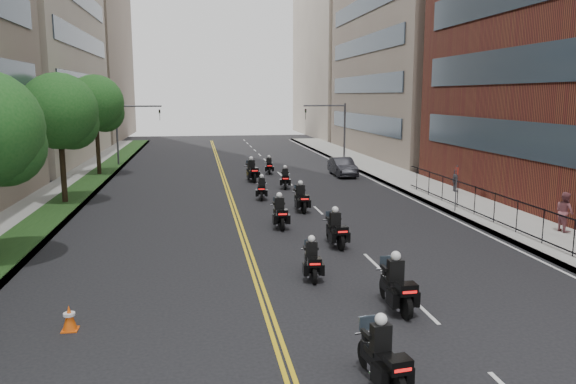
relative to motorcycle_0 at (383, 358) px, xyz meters
name	(u,v)px	position (x,y,z in m)	size (l,w,h in m)	color
sidewalk_right	(430,190)	(11.48, 24.08, -0.58)	(4.00, 90.00, 0.15)	gray
sidewalk_left	(55,201)	(-12.52, 24.08, -0.58)	(4.00, 90.00, 0.15)	gray
grass_strip	(69,199)	(-11.72, 24.08, -0.48)	(2.00, 90.00, 0.04)	#183613
building_right_tan	(433,12)	(20.96, 47.08, 14.35)	(15.11, 28.00, 30.00)	#826D5F
building_right_far	(355,52)	(20.98, 77.08, 12.35)	(15.00, 28.00, 26.00)	#A89887
building_left_far	(66,49)	(-22.52, 77.08, 12.35)	(16.00, 28.00, 26.00)	#826D5F
iron_fence	(530,221)	(10.48, 11.08, 0.25)	(0.05, 28.00, 1.50)	black
street_trees	(36,121)	(-11.57, 17.68, 4.48)	(4.40, 38.40, 7.98)	#2F2315
traffic_signal_right	(335,124)	(9.02, 41.08, 3.05)	(4.09, 0.20, 5.60)	#3F3F44
traffic_signal_left	(128,125)	(-10.06, 41.08, 3.05)	(4.09, 0.20, 5.60)	#3F3F44
motorcycle_0	(383,358)	(0.00, 0.00, 0.00)	(0.68, 2.23, 1.65)	black
motorcycle_1	(397,287)	(1.88, 4.28, 0.05)	(0.56, 2.41, 1.78)	black
motorcycle_2	(312,261)	(-0.04, 7.58, -0.05)	(0.54, 2.07, 1.52)	black
motorcycle_3	(336,231)	(1.82, 11.59, 0.02)	(0.57, 2.31, 1.71)	black
motorcycle_4	(280,214)	(-0.05, 15.37, 0.03)	(0.53, 2.33, 1.72)	black
motorcycle_5	(301,199)	(1.68, 19.03, 0.02)	(0.55, 2.33, 1.72)	black
motorcycle_6	(262,189)	(-0.06, 23.01, -0.04)	(0.63, 2.09, 1.55)	black
motorcycle_7	(285,179)	(2.02, 26.92, -0.03)	(0.64, 2.15, 1.59)	black
motorcycle_8	(252,172)	(0.03, 30.37, 0.08)	(0.76, 2.52, 1.86)	black
motorcycle_9	(269,166)	(1.83, 34.24, -0.05)	(0.54, 2.07, 1.53)	black
parked_sedan	(343,167)	(7.48, 32.11, 0.07)	(1.53, 4.38, 1.44)	black
pedestrian_b	(565,212)	(12.75, 11.89, 0.42)	(0.90, 0.70, 1.85)	#86494F
pedestrian_c	(455,180)	(12.64, 22.88, 0.23)	(0.86, 0.36, 1.47)	#47454D
traffic_cone	(69,318)	(-7.52, 4.25, -0.30)	(0.43, 0.43, 0.72)	#DD4F0B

